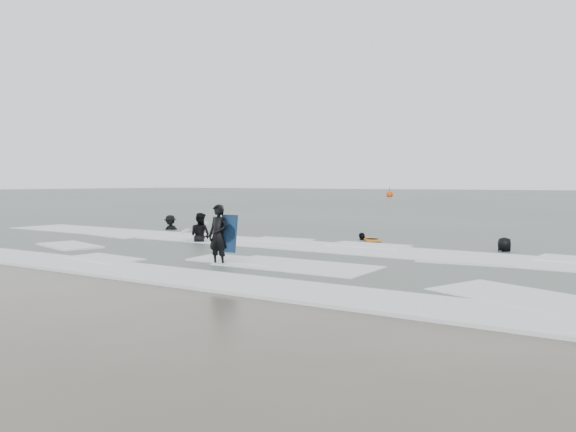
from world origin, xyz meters
The scene contains 10 objects.
ground centered at (0.00, 0.00, 0.00)m, with size 320.00×320.00×0.00m, color brown.
sea centered at (0.00, 80.00, 0.06)m, with size 320.00×320.00×0.00m, color #47544C.
surfer_centre centered at (0.28, 1.30, 0.00)m, with size 0.59×0.39×1.61m, color black.
surfer_wading centered at (-3.76, 5.08, 0.00)m, with size 0.80×0.62×1.64m, color black.
surfer_breaker centered at (-8.33, 8.19, 0.00)m, with size 1.01×0.58×1.56m, color black.
surfer_right_near centered at (0.73, 8.86, 0.00)m, with size 0.87×0.36×1.48m, color black.
surfer_right_far centered at (5.84, 8.10, 0.00)m, with size 0.80×0.52×1.64m, color black.
surf_foam centered at (0.00, 3.70, 0.04)m, with size 30.03×9.06×0.09m.
bodyboards centered at (-0.81, 5.13, 0.50)m, with size 6.34×7.87×1.25m.
buoy centered at (-23.05, 67.56, 0.42)m, with size 1.00×1.00×1.65m.
Camera 1 is at (9.61, -9.69, 2.15)m, focal length 35.00 mm.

